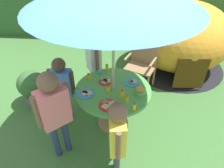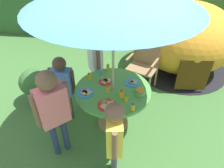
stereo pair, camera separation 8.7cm
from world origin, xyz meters
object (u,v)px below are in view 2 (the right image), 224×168
at_px(dome_tent, 185,38).
at_px(juice_bottle_back_edge, 108,67).
at_px(garden_table, 113,97).
at_px(plate_near_right, 85,92).
at_px(plate_near_left, 107,105).
at_px(juice_bottle_front_edge, 108,89).
at_px(juice_bottle_mid_right, 89,76).
at_px(cup_near, 101,72).
at_px(child_in_white_shirt, 95,58).
at_px(wooden_chair, 144,61).
at_px(child_in_blue_shirt, 62,82).
at_px(child_in_pink_shirt, 52,106).
at_px(juice_bottle_mid_left, 121,94).
at_px(plate_center_front, 132,83).
at_px(juice_bottle_far_right, 126,99).
at_px(snack_bowl, 140,91).
at_px(plate_center_back, 106,81).
at_px(potted_plant, 34,85).
at_px(child_in_yellow_shirt, 114,134).
at_px(juice_bottle_far_left, 133,107).

xyz_separation_m(dome_tent, juice_bottle_back_edge, (-1.51, -1.47, 0.06)).
bearing_deg(garden_table, plate_near_right, -160.13).
height_order(plate_near_left, plate_near_right, same).
bearing_deg(juice_bottle_front_edge, juice_bottle_mid_right, 139.42).
bearing_deg(cup_near, child_in_white_shirt, 113.95).
xyz_separation_m(wooden_chair, child_in_blue_shirt, (-1.29, -1.07, 0.18)).
bearing_deg(child_in_blue_shirt, child_in_pink_shirt, -76.58).
distance_m(child_in_blue_shirt, juice_bottle_mid_left, 0.96).
height_order(plate_center_front, plate_near_right, same).
distance_m(wooden_chair, dome_tent, 1.22).
xyz_separation_m(garden_table, juice_bottle_far_right, (0.21, -0.26, 0.21)).
distance_m(plate_near_right, juice_bottle_front_edge, 0.33).
xyz_separation_m(snack_bowl, juice_bottle_front_edge, (-0.46, -0.01, 0.01)).
relative_size(garden_table, plate_center_back, 5.70).
bearing_deg(dome_tent, plate_center_front, -125.10).
relative_size(child_in_blue_shirt, plate_near_right, 4.76).
bearing_deg(wooden_chair, juice_bottle_far_right, -78.08).
relative_size(plate_near_right, juice_bottle_far_right, 2.37).
bearing_deg(snack_bowl, juice_bottle_mid_left, -156.76).
bearing_deg(plate_center_front, plate_near_right, -154.91).
bearing_deg(juice_bottle_back_edge, child_in_pink_shirt, -116.44).
bearing_deg(potted_plant, juice_bottle_front_edge, -18.86).
xyz_separation_m(child_in_white_shirt, plate_near_left, (0.36, -1.09, -0.07)).
distance_m(potted_plant, juice_bottle_back_edge, 1.43).
distance_m(juice_bottle_mid_right, cup_near, 0.23).
relative_size(child_in_blue_shirt, juice_bottle_mid_right, 11.34).
distance_m(child_in_pink_shirt, juice_bottle_mid_right, 0.88).
bearing_deg(plate_center_front, child_in_yellow_shirt, -99.45).
xyz_separation_m(plate_center_front, juice_bottle_mid_right, (-0.69, 0.04, 0.04)).
height_order(wooden_chair, potted_plant, wooden_chair).
distance_m(juice_bottle_far_left, juice_bottle_back_edge, 1.01).
bearing_deg(wooden_chair, child_in_white_shirt, -132.02).
height_order(garden_table, child_in_blue_shirt, child_in_blue_shirt).
bearing_deg(snack_bowl, plate_center_back, 157.45).
relative_size(dome_tent, child_in_white_shirt, 1.79).
xyz_separation_m(juice_bottle_far_right, juice_bottle_mid_right, (-0.61, 0.47, -0.00)).
bearing_deg(plate_center_front, child_in_white_shirt, 140.91).
height_order(garden_table, juice_bottle_front_edge, juice_bottle_front_edge).
relative_size(wooden_chair, child_in_white_shirt, 0.79).
height_order(garden_table, plate_near_left, plate_near_left).
xyz_separation_m(snack_bowl, juice_bottle_far_left, (-0.09, -0.35, 0.01)).
distance_m(potted_plant, snack_bowl, 2.00).
height_order(child_in_yellow_shirt, juice_bottle_far_right, child_in_yellow_shirt).
xyz_separation_m(child_in_blue_shirt, plate_near_right, (0.41, -0.21, -0.00)).
bearing_deg(garden_table, potted_plant, 164.39).
height_order(child_in_yellow_shirt, plate_near_left, child_in_yellow_shirt).
height_order(dome_tent, child_in_blue_shirt, dome_tent).
relative_size(potted_plant, plate_near_right, 2.71).
distance_m(child_in_blue_shirt, plate_near_left, 0.86).
bearing_deg(juice_bottle_mid_left, juice_bottle_far_right, -49.93).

